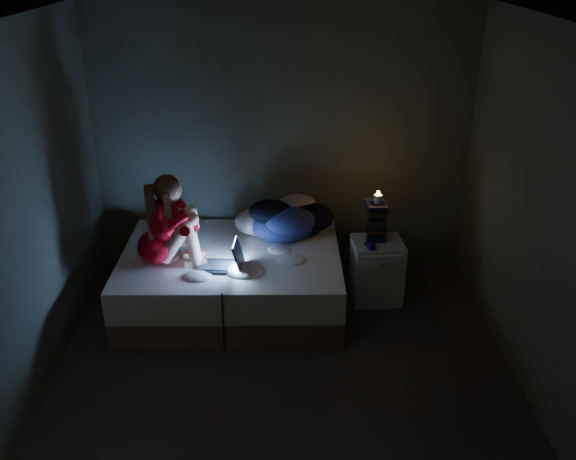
{
  "coord_description": "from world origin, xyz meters",
  "views": [
    {
      "loc": [
        0.02,
        -3.77,
        3.05
      ],
      "look_at": [
        0.05,
        1.0,
        0.8
      ],
      "focal_mm": 38.34,
      "sensor_mm": 36.0,
      "label": 1
    }
  ],
  "objects_px": {
    "bed": "(232,278)",
    "woman": "(154,222)",
    "nightstand": "(376,270)",
    "phone": "(369,246)",
    "candle": "(378,199)",
    "laptop": "(219,254)"
  },
  "relations": [
    {
      "from": "laptop",
      "to": "nightstand",
      "type": "height_order",
      "value": "laptop"
    },
    {
      "from": "bed",
      "to": "phone",
      "type": "relative_size",
      "value": 13.82
    },
    {
      "from": "bed",
      "to": "woman",
      "type": "bearing_deg",
      "value": -159.57
    },
    {
      "from": "bed",
      "to": "candle",
      "type": "relative_size",
      "value": 24.18
    },
    {
      "from": "laptop",
      "to": "phone",
      "type": "xyz_separation_m",
      "value": [
        1.3,
        0.27,
        -0.07
      ]
    },
    {
      "from": "laptop",
      "to": "candle",
      "type": "distance_m",
      "value": 1.48
    },
    {
      "from": "nightstand",
      "to": "bed",
      "type": "bearing_deg",
      "value": -179.88
    },
    {
      "from": "woman",
      "to": "laptop",
      "type": "distance_m",
      "value": 0.6
    },
    {
      "from": "candle",
      "to": "phone",
      "type": "height_order",
      "value": "candle"
    },
    {
      "from": "bed",
      "to": "candle",
      "type": "xyz_separation_m",
      "value": [
        1.31,
        0.17,
        0.71
      ]
    },
    {
      "from": "woman",
      "to": "nightstand",
      "type": "bearing_deg",
      "value": -2.69
    },
    {
      "from": "laptop",
      "to": "phone",
      "type": "bearing_deg",
      "value": 15.49
    },
    {
      "from": "woman",
      "to": "nightstand",
      "type": "height_order",
      "value": "woman"
    },
    {
      "from": "bed",
      "to": "woman",
      "type": "height_order",
      "value": "woman"
    },
    {
      "from": "laptop",
      "to": "candle",
      "type": "xyz_separation_m",
      "value": [
        1.38,
        0.45,
        0.32
      ]
    },
    {
      "from": "bed",
      "to": "candle",
      "type": "bearing_deg",
      "value": 7.19
    },
    {
      "from": "nightstand",
      "to": "laptop",
      "type": "bearing_deg",
      "value": -168.83
    },
    {
      "from": "woman",
      "to": "nightstand",
      "type": "xyz_separation_m",
      "value": [
        1.93,
        0.31,
        -0.64
      ]
    },
    {
      "from": "nightstand",
      "to": "candle",
      "type": "xyz_separation_m",
      "value": [
        -0.02,
        0.08,
        0.68
      ]
    },
    {
      "from": "bed",
      "to": "woman",
      "type": "distance_m",
      "value": 0.93
    },
    {
      "from": "bed",
      "to": "woman",
      "type": "relative_size",
      "value": 2.38
    },
    {
      "from": "nightstand",
      "to": "phone",
      "type": "relative_size",
      "value": 4.23
    }
  ]
}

